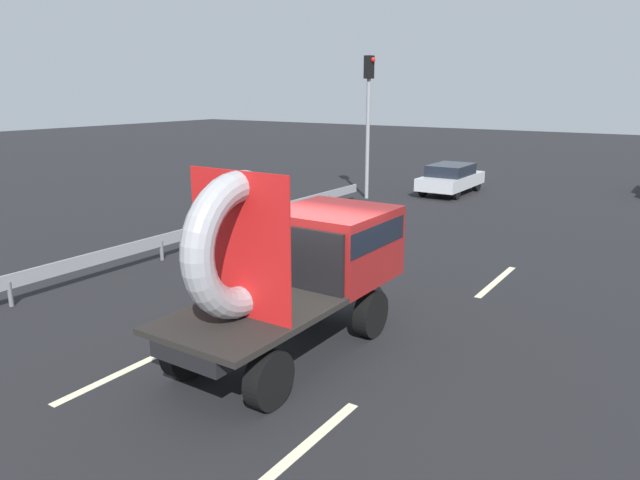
# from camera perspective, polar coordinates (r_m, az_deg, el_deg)

# --- Properties ---
(ground_plane) EXTENTS (120.00, 120.00, 0.00)m
(ground_plane) POSITION_cam_1_polar(r_m,az_deg,el_deg) (10.82, -1.34, -10.10)
(ground_plane) COLOR black
(flatbed_truck) EXTENTS (2.02, 4.95, 3.37)m
(flatbed_truck) POSITION_cam_1_polar(r_m,az_deg,el_deg) (10.29, -1.50, -1.78)
(flatbed_truck) COLOR black
(flatbed_truck) RESTS_ON ground_plane
(distant_sedan) EXTENTS (1.73, 4.03, 1.32)m
(distant_sedan) POSITION_cam_1_polar(r_m,az_deg,el_deg) (26.60, 12.72, 5.98)
(distant_sedan) COLOR black
(distant_sedan) RESTS_ON ground_plane
(traffic_light) EXTENTS (0.42, 0.36, 5.84)m
(traffic_light) POSITION_cam_1_polar(r_m,az_deg,el_deg) (24.61, 4.77, 12.87)
(traffic_light) COLOR gray
(traffic_light) RESTS_ON ground_plane
(guardrail) EXTENTS (0.10, 16.75, 0.71)m
(guardrail) POSITION_cam_1_polar(r_m,az_deg,el_deg) (17.69, -10.26, 1.31)
(guardrail) COLOR gray
(guardrail) RESTS_ON ground_plane
(lane_dash_left_near) EXTENTS (0.16, 2.54, 0.01)m
(lane_dash_left_near) POSITION_cam_1_polar(r_m,az_deg,el_deg) (10.33, -18.82, -12.16)
(lane_dash_left_near) COLOR beige
(lane_dash_left_near) RESTS_ON ground_plane
(lane_dash_left_far) EXTENTS (0.16, 2.57, 0.01)m
(lane_dash_left_far) POSITION_cam_1_polar(r_m,az_deg,el_deg) (16.43, 4.97, -1.43)
(lane_dash_left_far) COLOR beige
(lane_dash_left_far) RESTS_ON ground_plane
(lane_dash_right_near) EXTENTS (0.16, 2.30, 0.01)m
(lane_dash_right_near) POSITION_cam_1_polar(r_m,az_deg,el_deg) (8.11, -1.07, -19.26)
(lane_dash_right_near) COLOR beige
(lane_dash_right_near) RESTS_ON ground_plane
(lane_dash_right_far) EXTENTS (0.16, 2.74, 0.01)m
(lane_dash_right_far) POSITION_cam_1_polar(r_m,az_deg,el_deg) (14.76, 16.92, -3.89)
(lane_dash_right_far) COLOR beige
(lane_dash_right_far) RESTS_ON ground_plane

